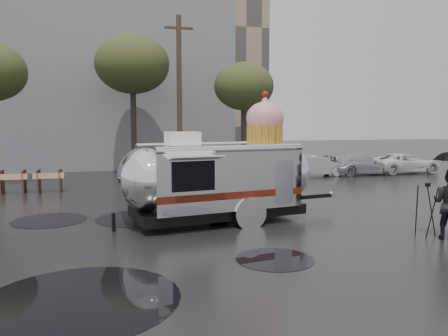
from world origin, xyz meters
name	(u,v)px	position (x,y,z in m)	size (l,w,h in m)	color
ground	(175,245)	(0.00, 0.00, 0.00)	(120.00, 120.00, 0.00)	black
puddles	(163,231)	(-0.10, 1.51, 0.01)	(10.10, 12.08, 0.01)	black
grey_building	(70,76)	(-4.00, 24.00, 6.50)	(22.00, 12.00, 13.00)	slate
utility_pole	(179,95)	(2.50, 14.00, 4.62)	(1.60, 0.28, 9.00)	#473323
tree_mid	(132,65)	(0.00, 15.00, 6.34)	(4.20, 4.20, 8.03)	#382D26
tree_right	(244,87)	(6.00, 13.00, 5.06)	(3.36, 3.36, 6.42)	#382D26
barricade_row	(13,181)	(-5.55, 9.96, 0.52)	(4.30, 0.80, 1.00)	#473323
parked_cars	(343,163)	(11.78, 12.00, 0.72)	(13.20, 1.90, 1.50)	silver
airstream_trailer	(221,175)	(1.81, 2.33, 1.45)	(7.62, 3.66, 4.14)	silver
tripod	(427,205)	(6.70, -0.92, 0.85)	(0.60, 0.56, 1.46)	black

